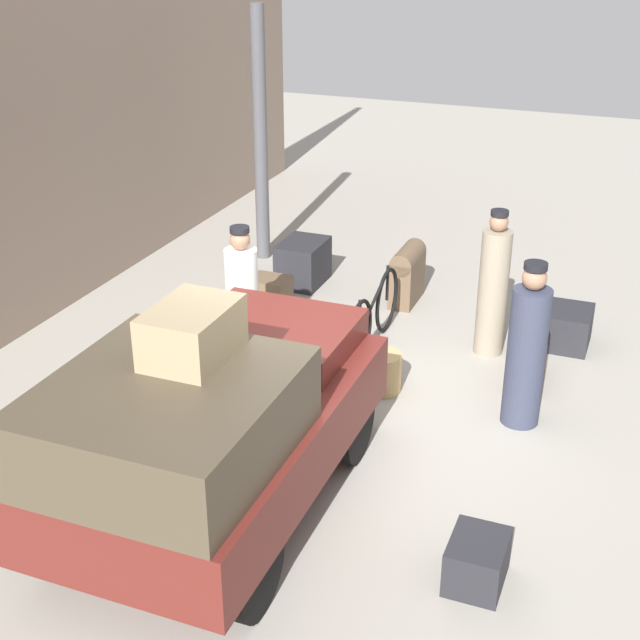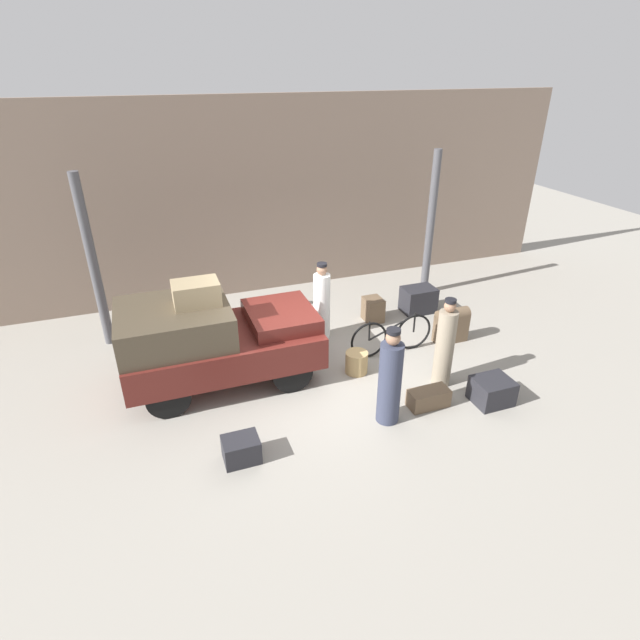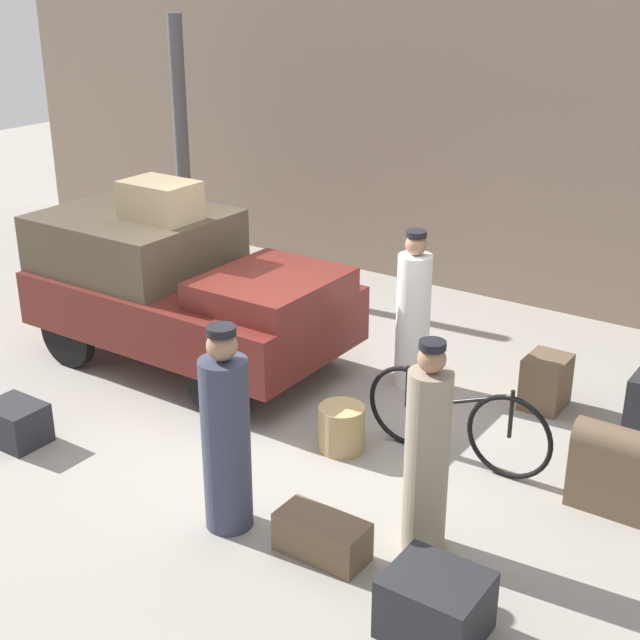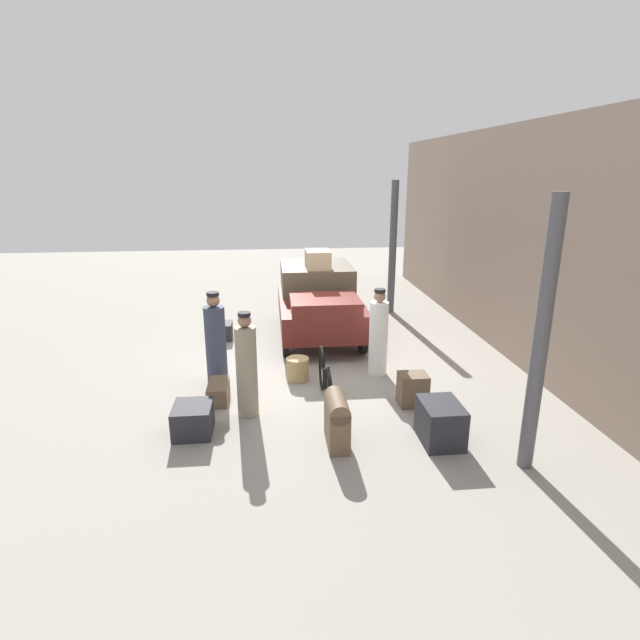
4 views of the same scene
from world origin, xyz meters
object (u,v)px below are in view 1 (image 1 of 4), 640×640
at_px(suitcase_black_upright, 477,561).
at_px(truck, 210,425).
at_px(porter_with_bicycle, 526,352).
at_px(trunk_barrel_dark, 407,272).
at_px(porter_lifting_near_truck, 243,307).
at_px(suitcase_small_leather, 303,263).
at_px(wicker_basket, 382,372).
at_px(trunk_large_brown, 566,327).
at_px(trunk_on_truck_roof, 192,332).
at_px(suitcase_tan_flat, 526,369).
at_px(trunk_wicker_pale, 270,298).
at_px(bicycle, 374,315).
at_px(porter_standing_middle, 493,289).

bearing_deg(suitcase_black_upright, truck, 89.79).
bearing_deg(porter_with_bicycle, trunk_barrel_dark, 37.96).
distance_m(truck, porter_lifting_near_truck, 2.48).
height_order(suitcase_small_leather, trunk_barrel_dark, trunk_barrel_dark).
height_order(wicker_basket, suitcase_black_upright, wicker_basket).
bearing_deg(trunk_large_brown, truck, 152.16).
distance_m(suitcase_small_leather, trunk_on_truck_roof, 5.32).
distance_m(porter_lifting_near_truck, trunk_large_brown, 3.66).
height_order(porter_with_bicycle, suitcase_tan_flat, porter_with_bicycle).
bearing_deg(trunk_barrel_dark, suitcase_black_upright, -157.70).
bearing_deg(suitcase_tan_flat, porter_with_bicycle, -173.86).
bearing_deg(suitcase_black_upright, porter_lifting_near_truck, 52.30).
bearing_deg(porter_lifting_near_truck, truck, -159.63).
xyz_separation_m(porter_lifting_near_truck, trunk_on_truck_roof, (-2.51, -0.86, 0.99)).
bearing_deg(suitcase_tan_flat, trunk_barrel_dark, 48.39).
bearing_deg(trunk_wicker_pale, bicycle, -100.99).
relative_size(bicycle, suitcase_small_leather, 2.36).
relative_size(bicycle, porter_lifting_near_truck, 1.06).
xyz_separation_m(wicker_basket, trunk_on_truck_roof, (-2.64, 0.62, 1.53)).
height_order(wicker_basket, porter_with_bicycle, porter_with_bicycle).
height_order(truck, suitcase_black_upright, truck).
bearing_deg(truck, porter_standing_middle, -21.46).
height_order(porter_with_bicycle, trunk_wicker_pale, porter_with_bicycle).
distance_m(suitcase_tan_flat, trunk_on_truck_roof, 4.19).
bearing_deg(suitcase_tan_flat, bicycle, 83.51).
relative_size(porter_with_bicycle, trunk_on_truck_roof, 2.20).
height_order(porter_standing_middle, porter_lifting_near_truck, porter_standing_middle).
xyz_separation_m(porter_with_bicycle, suitcase_black_upright, (-2.37, -0.10, -0.57)).
bearing_deg(porter_with_bicycle, porter_lifting_near_truck, 90.81).
bearing_deg(trunk_large_brown, porter_with_bicycle, 174.64).
relative_size(trunk_barrel_dark, suitcase_tan_flat, 1.07).
distance_m(suitcase_small_leather, trunk_barrel_dark, 1.44).
bearing_deg(porter_lifting_near_truck, wicker_basket, -84.98).
bearing_deg(truck, trunk_large_brown, -27.84).
xyz_separation_m(wicker_basket, porter_with_bicycle, (-0.09, -1.43, 0.54)).
bearing_deg(porter_lifting_near_truck, trunk_on_truck_roof, -160.99).
bearing_deg(suitcase_tan_flat, trunk_wicker_pale, 81.50).
bearing_deg(trunk_large_brown, suitcase_small_leather, 80.45).
xyz_separation_m(trunk_large_brown, trunk_barrel_dark, (0.50, 2.01, 0.17)).
xyz_separation_m(bicycle, porter_standing_middle, (0.35, -1.23, 0.37)).
distance_m(truck, trunk_on_truck_roof, 0.90).
height_order(truck, trunk_barrel_dark, truck).
height_order(porter_lifting_near_truck, suitcase_tan_flat, porter_lifting_near_truck).
bearing_deg(suitcase_tan_flat, truck, 148.15).
distance_m(wicker_basket, trunk_large_brown, 2.38).
bearing_deg(bicycle, trunk_large_brown, -66.88).
xyz_separation_m(suitcase_black_upright, suitcase_tan_flat, (3.17, 0.19, -0.03)).
xyz_separation_m(porter_standing_middle, trunk_wicker_pale, (-0.09, 2.62, -0.50)).
bearing_deg(suitcase_black_upright, trunk_large_brown, -0.95).
height_order(suitcase_black_upright, trunk_on_truck_roof, trunk_on_truck_roof).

